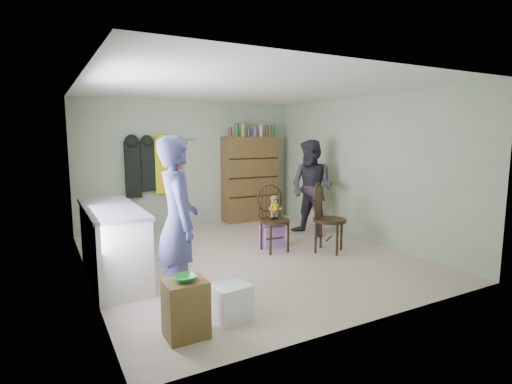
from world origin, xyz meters
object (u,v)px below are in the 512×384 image
chair_front (273,214)px  chair_far (325,215)px  counter (113,243)px  dresser (250,178)px

chair_front → chair_far: size_ratio=0.96×
counter → chair_far: 3.17m
counter → chair_front: chair_front is taller
dresser → chair_front: bearing=-108.7°
counter → chair_far: (3.15, -0.35, 0.12)m
counter → chair_far: bearing=-6.4°
counter → chair_front: size_ratio=1.77×
chair_far → counter: bearing=135.4°
chair_front → dresser: dresser is taller
counter → chair_front: (2.45, 0.09, 0.12)m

